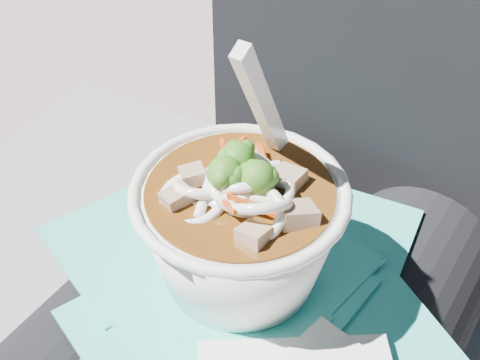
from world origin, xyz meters
The scene contains 3 objects.
person_body centered at (0.00, 0.09, 0.53)m, with size 0.34×0.94×0.97m.
plastic_bag centered at (0.01, 0.01, 0.58)m, with size 0.41×0.37×0.02m.
udon_bowl centered at (-0.01, 0.02, 0.65)m, with size 0.17×0.17×0.21m.
Camera 1 is at (0.19, -0.28, 1.01)m, focal length 50.00 mm.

